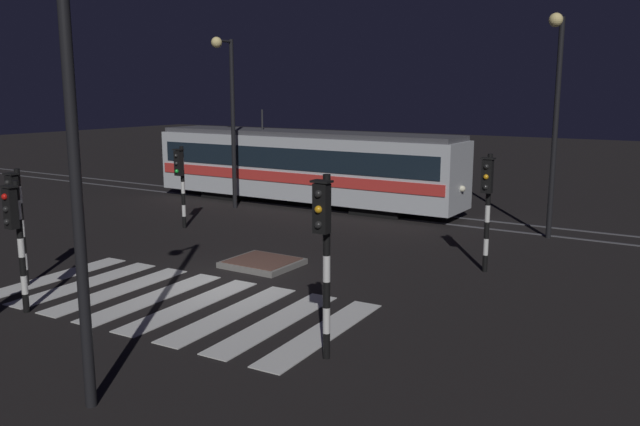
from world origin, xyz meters
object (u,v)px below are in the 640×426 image
(traffic_light_corner_far_left, at_px, (181,175))
(traffic_light_kerb_mid_left, at_px, (15,227))
(traffic_light_corner_far_right, at_px, (487,195))
(tram, at_px, (303,166))
(street_lamp_near_kerb, at_px, (56,93))
(street_lamp_trackside_right, at_px, (555,101))
(traffic_light_corner_near_right, at_px, (324,240))
(street_lamp_trackside_left, at_px, (229,102))
(traffic_light_corner_near_left, at_px, (17,210))

(traffic_light_corner_far_left, bearing_deg, traffic_light_kerb_mid_left, -68.12)
(traffic_light_corner_far_right, distance_m, tram, 12.21)
(traffic_light_corner_far_left, distance_m, street_lamp_near_kerb, 14.30)
(street_lamp_trackside_right, xyz_separation_m, street_lamp_near_kerb, (-3.27, -16.43, 0.28))
(traffic_light_corner_near_right, distance_m, street_lamp_near_kerb, 5.10)
(street_lamp_trackside_left, bearing_deg, traffic_light_corner_far_left, -75.11)
(tram, bearing_deg, traffic_light_corner_near_left, -86.89)
(traffic_light_kerb_mid_left, distance_m, tram, 15.59)
(traffic_light_corner_far_left, relative_size, traffic_light_corner_near_right, 0.86)
(traffic_light_kerb_mid_left, bearing_deg, tram, 99.63)
(traffic_light_corner_far_right, height_order, street_lamp_near_kerb, street_lamp_near_kerb)
(traffic_light_corner_far_right, xyz_separation_m, traffic_light_corner_far_left, (-11.29, -0.15, -0.19))
(traffic_light_corner_far_right, bearing_deg, traffic_light_corner_near_right, -94.53)
(street_lamp_trackside_left, bearing_deg, traffic_light_corner_near_right, -44.06)
(traffic_light_corner_near_left, relative_size, traffic_light_corner_near_right, 0.87)
(traffic_light_corner_near_right, distance_m, traffic_light_kerb_mid_left, 7.32)
(traffic_light_corner_far_left, xyz_separation_m, street_lamp_trackside_right, (11.77, 5.32, 2.68))
(traffic_light_corner_near_left, bearing_deg, traffic_light_corner_near_right, 1.38)
(traffic_light_corner_near_left, bearing_deg, street_lamp_trackside_right, 51.94)
(traffic_light_corner_far_right, bearing_deg, traffic_light_corner_far_left, -179.25)
(street_lamp_trackside_left, distance_m, street_lamp_near_kerb, 17.95)
(traffic_light_corner_near_right, xyz_separation_m, street_lamp_trackside_left, (-11.78, 11.40, 2.20))
(traffic_light_corner_near_left, bearing_deg, tram, 93.11)
(street_lamp_trackside_right, relative_size, tram, 0.50)
(traffic_light_corner_far_right, distance_m, street_lamp_trackside_right, 5.76)
(street_lamp_near_kerb, bearing_deg, street_lamp_trackside_right, 78.75)
(street_lamp_trackside_right, bearing_deg, street_lamp_trackside_left, -174.42)
(traffic_light_corner_far_right, height_order, tram, tram)
(traffic_light_corner_near_left, xyz_separation_m, street_lamp_trackside_left, (-2.77, 11.62, 2.50))
(street_lamp_near_kerb, distance_m, tram, 19.51)
(traffic_light_corner_far_right, bearing_deg, tram, 148.17)
(traffic_light_corner_near_left, distance_m, traffic_light_corner_near_right, 9.02)
(traffic_light_corner_near_right, xyz_separation_m, traffic_light_kerb_mid_left, (-7.17, -1.45, -0.31))
(traffic_light_corner_near_right, relative_size, street_lamp_trackside_right, 0.48)
(traffic_light_corner_far_right, xyz_separation_m, street_lamp_trackside_right, (0.47, 5.17, 2.48))
(traffic_light_corner_near_left, height_order, street_lamp_trackside_left, street_lamp_trackside_left)
(traffic_light_corner_near_left, relative_size, street_lamp_trackside_right, 0.41)
(traffic_light_corner_near_left, xyz_separation_m, traffic_light_kerb_mid_left, (1.84, -1.24, -0.02))
(traffic_light_kerb_mid_left, xyz_separation_m, tram, (-2.61, 15.37, -0.26))
(traffic_light_kerb_mid_left, bearing_deg, traffic_light_corner_near_left, 146.13)
(traffic_light_kerb_mid_left, relative_size, street_lamp_near_kerb, 0.38)
(traffic_light_corner_near_right, xyz_separation_m, street_lamp_trackside_right, (1.07, 12.65, 2.35))
(traffic_light_corner_near_right, distance_m, tram, 17.02)
(traffic_light_corner_near_left, height_order, street_lamp_near_kerb, street_lamp_near_kerb)
(traffic_light_corner_near_left, distance_m, traffic_light_kerb_mid_left, 2.22)
(traffic_light_corner_far_right, relative_size, tram, 0.22)
(street_lamp_trackside_right, bearing_deg, traffic_light_corner_far_right, -95.24)
(tram, bearing_deg, street_lamp_trackside_right, -6.65)
(traffic_light_corner_near_right, xyz_separation_m, street_lamp_near_kerb, (-2.20, -3.77, 2.63))
(traffic_light_corner_near_right, bearing_deg, street_lamp_trackside_right, 85.18)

